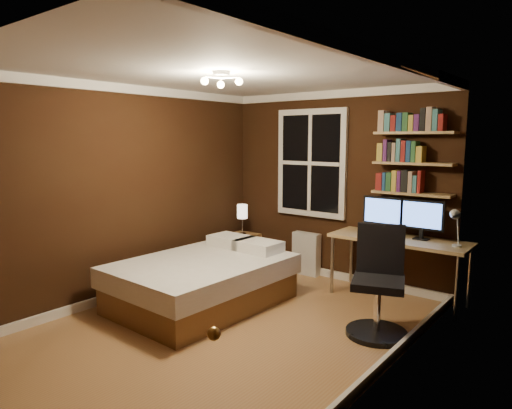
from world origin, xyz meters
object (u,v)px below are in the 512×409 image
Objects in this scene: monitor_right at (422,220)px; bedside_lamp at (242,219)px; desk at (399,243)px; radiator at (306,254)px; office_chair at (378,293)px; nightstand at (242,251)px; monitor_left at (383,216)px; desk_lamp at (456,227)px; bed at (204,281)px.

bedside_lamp is at bearing -175.35° from monitor_right.
bedside_lamp is at bearing -176.86° from desk.
desk is (1.38, -0.21, 0.39)m from radiator.
office_chair is at bearing -19.98° from bedside_lamp.
office_chair is at bearing -20.90° from nightstand.
monitor_left is (1.14, -0.13, 0.68)m from radiator.
bedside_lamp is at bearing -159.59° from radiator.
desk_lamp reaches higher than nightstand.
monitor_left is at bearing 91.84° from office_chair.
monitor_left is at bearing 4.80° from nightstand.
bed is 1.26× the size of desk.
monitor_right is (1.61, -0.13, 0.68)m from radiator.
bedside_lamp is (0.00, 0.00, 0.47)m from nightstand.
monitor_right is (0.22, 0.08, 0.29)m from desk.
radiator is at bearing 171.25° from desk_lamp.
nightstand is 2.64m from office_chair.
monitor_right reaches higher than desk_lamp.
desk_lamp is at bearing 33.02° from bed.
monitor_left is 0.46× the size of office_chair.
desk_lamp is at bearing -9.45° from desk.
bed is 2.30m from desk.
desk is at bearing 80.99° from office_chair.
desk is 3.21× the size of monitor_right.
nightstand is at bearing 139.72° from office_chair.
nightstand is 2.32m from desk.
bed is 2.80m from desk_lamp.
monitor_right reaches higher than bed.
nightstand is at bearing 0.00° from bedside_lamp.
monitor_left is 0.90m from desk_lamp.
bedside_lamp is 1.04m from radiator.
desk_lamp is at bearing 0.35° from bedside_lamp.
radiator is at bearing 171.57° from desk.
office_chair is (1.59, -1.23, 0.12)m from radiator.
bed reaches higher than nightstand.
desk_lamp is (2.91, 0.02, 0.24)m from bedside_lamp.
monitor_right is at bearing 0.00° from monitor_left.
radiator is (0.89, 0.33, 0.04)m from nightstand.
bed is at bearing 174.36° from office_chair.
radiator is 2.16m from desk_lamp.
monitor_left is 1.11× the size of desk_lamp.
bedside_lamp is 2.05m from monitor_left.
bedside_lamp is 0.89× the size of monitor_right.
desk is 0.37m from monitor_right.
desk_lamp is (2.32, 1.41, 0.68)m from bed.
bed is at bearing -66.79° from bedside_lamp.
bedside_lamp is 0.89× the size of monitor_left.
radiator is 1.21× the size of monitor_right.
monitor_left reaches higher than radiator.
bedside_lamp is at bearing -174.28° from monitor_left.
desk_lamp reaches higher than office_chair.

